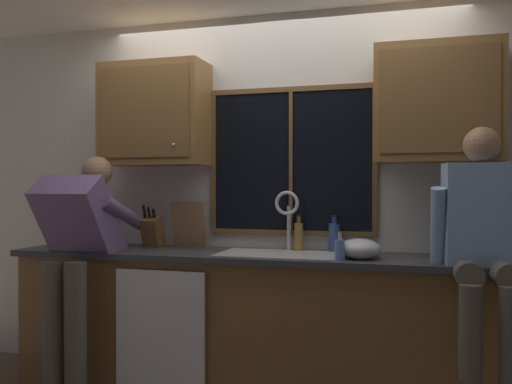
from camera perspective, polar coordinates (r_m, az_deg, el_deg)
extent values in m
cube|color=silver|center=(3.95, 2.65, -0.53)|extent=(5.78, 0.12, 2.55)
cylinder|color=#FFEAB2|center=(3.91, -15.25, 18.29)|extent=(0.14, 0.14, 0.01)
cube|color=black|center=(3.87, 3.61, 3.14)|extent=(1.10, 0.02, 0.95)
cube|color=brown|center=(3.91, 3.58, 10.38)|extent=(1.17, 0.02, 0.04)
cube|color=brown|center=(3.87, 3.57, -4.16)|extent=(1.17, 0.02, 0.04)
cube|color=brown|center=(4.02, -4.34, 3.05)|extent=(0.04, 0.02, 0.95)
cube|color=brown|center=(3.77, 12.02, 3.20)|extent=(0.03, 0.02, 0.95)
cube|color=brown|center=(3.86, 3.57, 3.15)|extent=(0.02, 0.02, 0.95)
cube|color=brown|center=(3.72, 1.33, -13.59)|extent=(3.38, 0.58, 0.88)
cube|color=#38383D|center=(3.62, 1.25, -6.59)|extent=(3.44, 0.62, 0.04)
cube|color=white|center=(3.64, -9.75, -13.64)|extent=(0.60, 0.02, 0.74)
cube|color=olive|center=(4.07, -10.24, 7.74)|extent=(0.75, 0.33, 0.72)
cube|color=brown|center=(3.92, -11.38, 8.02)|extent=(0.67, 0.01, 0.62)
sphere|color=#B2B2B7|center=(3.79, -8.40, 4.77)|extent=(0.02, 0.02, 0.02)
cube|color=olive|center=(3.65, 18.01, 8.55)|extent=(0.75, 0.33, 0.72)
cube|color=brown|center=(3.48, 18.09, 8.95)|extent=(0.67, 0.01, 0.62)
sphere|color=#B2B2B7|center=(3.46, 21.83, 5.14)|extent=(0.02, 0.02, 0.02)
cube|color=#B7B7BC|center=(3.61, 2.57, -6.46)|extent=(0.80, 0.46, 0.02)
cube|color=#9C9CA0|center=(3.67, -0.49, -7.90)|extent=(0.36, 0.42, 0.20)
cube|color=#9C9CA0|center=(3.58, 5.71, -8.13)|extent=(0.36, 0.42, 0.20)
cube|color=#B7B7BC|center=(3.62, 2.57, -8.03)|extent=(0.04, 0.42, 0.20)
cylinder|color=silver|center=(3.81, 3.37, -3.67)|extent=(0.03, 0.03, 0.30)
torus|color=silver|center=(3.74, 3.16, -1.14)|extent=(0.16, 0.02, 0.16)
cylinder|color=silver|center=(3.80, 4.55, -5.19)|extent=(0.03, 0.03, 0.09)
cylinder|color=#595147|center=(3.86, -19.97, -13.13)|extent=(0.13, 0.13, 0.88)
cylinder|color=#595147|center=(3.76, -17.82, -13.47)|extent=(0.13, 0.13, 0.88)
cube|color=slate|center=(3.84, -17.58, -2.87)|extent=(0.44, 0.50, 0.61)
sphere|color=#A57A5B|center=(4.01, -15.87, 2.02)|extent=(0.21, 0.21, 0.21)
cylinder|color=slate|center=(4.11, -18.72, -1.95)|extent=(0.09, 0.52, 0.26)
cylinder|color=slate|center=(3.87, -13.38, -2.08)|extent=(0.09, 0.52, 0.26)
cylinder|color=#595147|center=(3.13, 20.68, -7.77)|extent=(0.14, 0.43, 0.16)
cylinder|color=#595147|center=(3.15, 23.98, -7.73)|extent=(0.14, 0.43, 0.16)
cylinder|color=#595147|center=(2.96, 20.99, -13.17)|extent=(0.11, 0.11, 0.46)
cylinder|color=#595147|center=(2.98, 24.53, -13.09)|extent=(0.11, 0.11, 0.46)
cube|color=#8CB2DB|center=(3.33, 21.96, -2.08)|extent=(0.43, 0.26, 0.56)
sphere|color=#A57A5B|center=(3.33, 21.99, 4.46)|extent=(0.20, 0.20, 0.20)
cylinder|color=#8CB2DB|center=(3.27, 18.02, -3.52)|extent=(0.08, 0.20, 0.47)
cube|color=brown|center=(4.06, -10.47, -4.05)|extent=(0.12, 0.18, 0.25)
cylinder|color=black|center=(4.01, -11.29, -1.93)|extent=(0.02, 0.05, 0.09)
cylinder|color=black|center=(4.00, -10.83, -2.04)|extent=(0.02, 0.04, 0.08)
cylinder|color=black|center=(3.99, -10.37, -2.15)|extent=(0.02, 0.04, 0.06)
cube|color=#997047|center=(4.03, -6.87, -3.28)|extent=(0.25, 0.09, 0.33)
ellipsoid|color=silver|center=(3.42, 10.51, -5.73)|extent=(0.25, 0.25, 0.13)
cylinder|color=#668CCC|center=(3.33, 8.51, -5.86)|extent=(0.06, 0.06, 0.12)
cylinder|color=silver|center=(3.32, 8.51, -4.53)|extent=(0.02, 0.02, 0.04)
cylinder|color=silver|center=(3.30, 8.47, -4.17)|extent=(0.01, 0.04, 0.01)
cylinder|color=#334C8C|center=(3.75, 7.97, -4.62)|extent=(0.07, 0.07, 0.18)
cylinder|color=navy|center=(3.74, 7.97, -2.87)|extent=(0.03, 0.03, 0.05)
cylinder|color=black|center=(3.74, 7.97, -2.42)|extent=(0.04, 0.04, 0.01)
cylinder|color=olive|center=(3.78, 4.37, -4.58)|extent=(0.06, 0.06, 0.18)
cylinder|color=brown|center=(3.77, 4.37, -2.85)|extent=(0.03, 0.03, 0.05)
cylinder|color=black|center=(3.77, 4.37, -2.41)|extent=(0.03, 0.03, 0.01)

